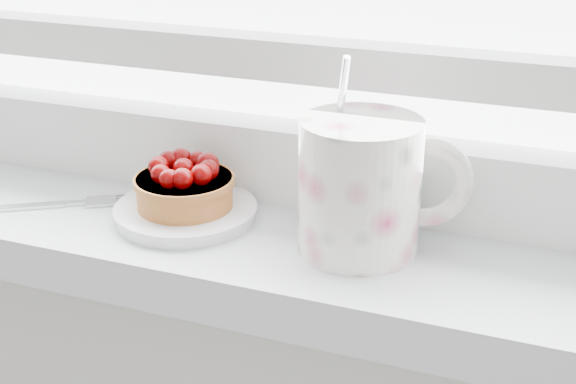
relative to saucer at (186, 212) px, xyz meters
The scene contains 4 objects.
saucer is the anchor object (origin of this frame).
raspberry_tart 0.03m from the saucer, 80.91° to the left, with size 0.09×0.09×0.05m.
floral_mug 0.17m from the saucer, ahead, with size 0.15×0.12×0.16m.
fork 0.13m from the saucer, behind, with size 0.16×0.11×0.00m.
Camera 1 is at (0.26, 1.33, 1.24)m, focal length 50.00 mm.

